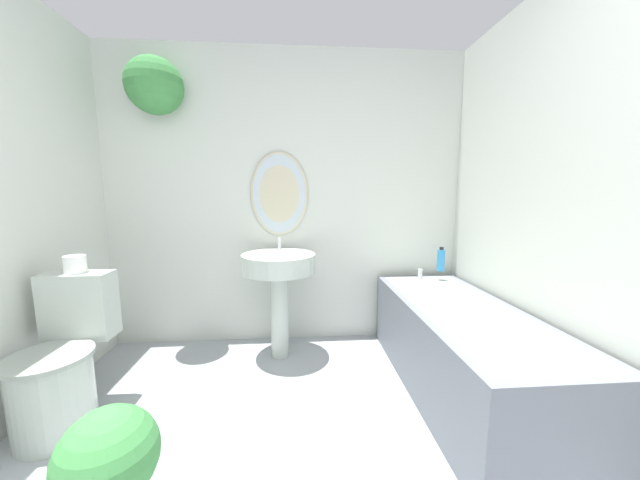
{
  "coord_description": "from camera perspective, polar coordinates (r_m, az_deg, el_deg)",
  "views": [
    {
      "loc": [
        0.07,
        -0.24,
        1.25
      ],
      "look_at": [
        0.2,
        1.51,
        1.0
      ],
      "focal_mm": 18.0,
      "sensor_mm": 36.0,
      "label": 1
    }
  ],
  "objects": [
    {
      "name": "bathtub",
      "position": [
        2.3,
        23.79,
        -17.17
      ],
      "size": [
        0.66,
        1.61,
        0.63
      ],
      "color": "slate",
      "rests_on": "ground_plane"
    },
    {
      "name": "potted_plant",
      "position": [
        1.63,
        -33.38,
        -30.22
      ],
      "size": [
        0.35,
        0.35,
        0.47
      ],
      "color": "#47474C",
      "rests_on": "ground_plane"
    },
    {
      "name": "wall_right",
      "position": [
        2.03,
        39.74,
        4.92
      ],
      "size": [
        0.06,
        2.56,
        2.4
      ],
      "color": "silver",
      "rests_on": "ground_plane"
    },
    {
      "name": "toilet",
      "position": [
        2.3,
        -38.93,
        -17.18
      ],
      "size": [
        0.39,
        0.54,
        0.8
      ],
      "color": "#B2BCB2",
      "rests_on": "ground_plane"
    },
    {
      "name": "shampoo_bottle",
      "position": [
        2.78,
        20.7,
        -3.32
      ],
      "size": [
        0.06,
        0.06,
        0.2
      ],
      "color": "#2D84C6",
      "rests_on": "bathtub"
    },
    {
      "name": "pedestal_sink",
      "position": [
        2.45,
        -7.32,
        -6.2
      ],
      "size": [
        0.55,
        0.55,
        0.91
      ],
      "color": "#B2BCB2",
      "rests_on": "ground_plane"
    },
    {
      "name": "wall_back",
      "position": [
        2.7,
        -8.68,
        9.46
      ],
      "size": [
        3.01,
        0.41,
        2.4
      ],
      "color": "silver",
      "rests_on": "ground_plane"
    },
    {
      "name": "toilet_paper_roll",
      "position": [
        2.3,
        -37.42,
        -3.45
      ],
      "size": [
        0.11,
        0.11,
        0.1
      ],
      "color": "white",
      "rests_on": "toilet"
    }
  ]
}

